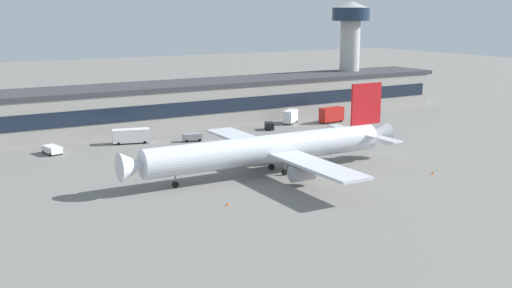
{
  "coord_description": "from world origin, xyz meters",
  "views": [
    {
      "loc": [
        -52.51,
        -95.58,
        29.77
      ],
      "look_at": [
        6.41,
        3.8,
        5.0
      ],
      "focal_mm": 43.57,
      "sensor_mm": 36.0,
      "label": 1
    }
  ],
  "objects_px": {
    "pushback_tractor": "(52,149)",
    "control_tower": "(350,41)",
    "traffic_cone_0": "(228,204)",
    "traffic_cone_1": "(433,173)",
    "catering_truck": "(331,114)",
    "fuel_truck": "(132,135)",
    "stair_truck": "(291,116)",
    "baggage_tug": "(269,125)",
    "follow_me_car": "(192,137)",
    "airliner": "(271,149)"
  },
  "relations": [
    {
      "from": "baggage_tug",
      "to": "follow_me_car",
      "type": "relative_size",
      "value": 0.87
    },
    {
      "from": "baggage_tug",
      "to": "traffic_cone_0",
      "type": "relative_size",
      "value": 7.02
    },
    {
      "from": "stair_truck",
      "to": "fuel_truck",
      "type": "xyz_separation_m",
      "value": [
        -46.0,
        -3.22,
        -0.1
      ]
    },
    {
      "from": "traffic_cone_1",
      "to": "fuel_truck",
      "type": "bearing_deg",
      "value": 125.25
    },
    {
      "from": "catering_truck",
      "to": "traffic_cone_1",
      "type": "xyz_separation_m",
      "value": [
        -17.21,
        -53.53,
        -2.01
      ]
    },
    {
      "from": "pushback_tractor",
      "to": "catering_truck",
      "type": "height_order",
      "value": "catering_truck"
    },
    {
      "from": "stair_truck",
      "to": "control_tower",
      "type": "bearing_deg",
      "value": 26.76
    },
    {
      "from": "fuel_truck",
      "to": "airliner",
      "type": "bearing_deg",
      "value": -71.39
    },
    {
      "from": "follow_me_car",
      "to": "traffic_cone_0",
      "type": "height_order",
      "value": "follow_me_car"
    },
    {
      "from": "control_tower",
      "to": "traffic_cone_0",
      "type": "distance_m",
      "value": 111.84
    },
    {
      "from": "catering_truck",
      "to": "traffic_cone_1",
      "type": "bearing_deg",
      "value": -107.83
    },
    {
      "from": "control_tower",
      "to": "traffic_cone_1",
      "type": "xyz_separation_m",
      "value": [
        -40.65,
        -75.19,
        -20.15
      ]
    },
    {
      "from": "fuel_truck",
      "to": "baggage_tug",
      "type": "relative_size",
      "value": 2.15
    },
    {
      "from": "fuel_truck",
      "to": "baggage_tug",
      "type": "bearing_deg",
      "value": -2.68
    },
    {
      "from": "airliner",
      "to": "fuel_truck",
      "type": "height_order",
      "value": "airliner"
    },
    {
      "from": "airliner",
      "to": "catering_truck",
      "type": "xyz_separation_m",
      "value": [
        42.9,
        37.74,
        -2.47
      ]
    },
    {
      "from": "stair_truck",
      "to": "fuel_truck",
      "type": "height_order",
      "value": "stair_truck"
    },
    {
      "from": "stair_truck",
      "to": "follow_me_car",
      "type": "bearing_deg",
      "value": -166.02
    },
    {
      "from": "baggage_tug",
      "to": "traffic_cone_1",
      "type": "relative_size",
      "value": 7.35
    },
    {
      "from": "fuel_truck",
      "to": "stair_truck",
      "type": "bearing_deg",
      "value": 4.0
    },
    {
      "from": "pushback_tractor",
      "to": "traffic_cone_1",
      "type": "xyz_separation_m",
      "value": [
        57.22,
        -53.29,
        -0.77
      ]
    },
    {
      "from": "stair_truck",
      "to": "traffic_cone_0",
      "type": "xyz_separation_m",
      "value": [
        -49.06,
        -55.7,
        -1.69
      ]
    },
    {
      "from": "traffic_cone_0",
      "to": "traffic_cone_1",
      "type": "relative_size",
      "value": 1.05
    },
    {
      "from": "control_tower",
      "to": "stair_truck",
      "type": "distance_m",
      "value": 41.87
    },
    {
      "from": "catering_truck",
      "to": "baggage_tug",
      "type": "bearing_deg",
      "value": -179.51
    },
    {
      "from": "fuel_truck",
      "to": "traffic_cone_1",
      "type": "distance_m",
      "value": 67.43
    },
    {
      "from": "pushback_tractor",
      "to": "traffic_cone_1",
      "type": "height_order",
      "value": "pushback_tractor"
    },
    {
      "from": "stair_truck",
      "to": "traffic_cone_0",
      "type": "distance_m",
      "value": 74.25
    },
    {
      "from": "traffic_cone_1",
      "to": "pushback_tractor",
      "type": "bearing_deg",
      "value": 137.04
    },
    {
      "from": "catering_truck",
      "to": "follow_me_car",
      "type": "height_order",
      "value": "catering_truck"
    },
    {
      "from": "control_tower",
      "to": "traffic_cone_1",
      "type": "distance_m",
      "value": 87.82
    },
    {
      "from": "baggage_tug",
      "to": "traffic_cone_0",
      "type": "xyz_separation_m",
      "value": [
        -39.21,
        -50.79,
        -0.79
      ]
    },
    {
      "from": "traffic_cone_0",
      "to": "traffic_cone_1",
      "type": "distance_m",
      "value": 42.05
    },
    {
      "from": "catering_truck",
      "to": "baggage_tug",
      "type": "xyz_separation_m",
      "value": [
        -19.98,
        -0.17,
        -1.21
      ]
    },
    {
      "from": "traffic_cone_0",
      "to": "traffic_cone_1",
      "type": "xyz_separation_m",
      "value": [
        41.97,
        -2.56,
        -0.01
      ]
    },
    {
      "from": "pushback_tractor",
      "to": "follow_me_car",
      "type": "distance_m",
      "value": 31.33
    },
    {
      "from": "baggage_tug",
      "to": "traffic_cone_1",
      "type": "distance_m",
      "value": 53.43
    },
    {
      "from": "traffic_cone_1",
      "to": "baggage_tug",
      "type": "bearing_deg",
      "value": 92.96
    },
    {
      "from": "traffic_cone_0",
      "to": "traffic_cone_1",
      "type": "height_order",
      "value": "traffic_cone_0"
    },
    {
      "from": "control_tower",
      "to": "follow_me_car",
      "type": "xyz_separation_m",
      "value": [
        -66.72,
        -25.18,
        -19.34
      ]
    },
    {
      "from": "traffic_cone_1",
      "to": "catering_truck",
      "type": "bearing_deg",
      "value": 72.17
    },
    {
      "from": "baggage_tug",
      "to": "follow_me_car",
      "type": "xyz_separation_m",
      "value": [
        -23.31,
        -3.34,
        0.0
      ]
    },
    {
      "from": "control_tower",
      "to": "catering_truck",
      "type": "xyz_separation_m",
      "value": [
        -23.44,
        -21.66,
        -18.14
      ]
    },
    {
      "from": "fuel_truck",
      "to": "baggage_tug",
      "type": "xyz_separation_m",
      "value": [
        36.15,
        -1.69,
        -0.8
      ]
    },
    {
      "from": "pushback_tractor",
      "to": "control_tower",
      "type": "bearing_deg",
      "value": 12.61
    },
    {
      "from": "pushback_tractor",
      "to": "traffic_cone_1",
      "type": "distance_m",
      "value": 78.2
    },
    {
      "from": "control_tower",
      "to": "traffic_cone_1",
      "type": "relative_size",
      "value": 58.9
    },
    {
      "from": "catering_truck",
      "to": "fuel_truck",
      "type": "bearing_deg",
      "value": 178.45
    },
    {
      "from": "stair_truck",
      "to": "catering_truck",
      "type": "xyz_separation_m",
      "value": [
        10.12,
        -4.74,
        0.31
      ]
    },
    {
      "from": "stair_truck",
      "to": "catering_truck",
      "type": "distance_m",
      "value": 11.18
    }
  ]
}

